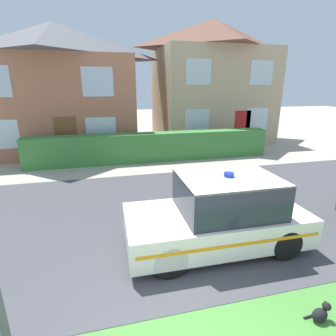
{
  "coord_description": "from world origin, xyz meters",
  "views": [
    {
      "loc": [
        -0.81,
        -2.17,
        3.4
      ],
      "look_at": [
        0.99,
        5.19,
        1.05
      ],
      "focal_mm": 28.0,
      "sensor_mm": 36.0,
      "label": 1
    }
  ],
  "objects_px": {
    "police_car": "(220,214)",
    "house_left": "(59,87)",
    "cat": "(321,314)",
    "house_right": "(211,81)"
  },
  "relations": [
    {
      "from": "house_left",
      "to": "police_car",
      "type": "bearing_deg",
      "value": -68.46
    },
    {
      "from": "police_car",
      "to": "house_right",
      "type": "height_order",
      "value": "house_right"
    },
    {
      "from": "police_car",
      "to": "house_left",
      "type": "bearing_deg",
      "value": -67.6
    },
    {
      "from": "house_right",
      "to": "cat",
      "type": "bearing_deg",
      "value": -105.62
    },
    {
      "from": "police_car",
      "to": "house_right",
      "type": "relative_size",
      "value": 0.53
    },
    {
      "from": "house_right",
      "to": "police_car",
      "type": "bearing_deg",
      "value": -111.21
    },
    {
      "from": "cat",
      "to": "house_right",
      "type": "bearing_deg",
      "value": 69.92
    },
    {
      "from": "cat",
      "to": "house_right",
      "type": "relative_size",
      "value": 0.05
    },
    {
      "from": "police_car",
      "to": "house_right",
      "type": "distance_m",
      "value": 13.21
    },
    {
      "from": "house_right",
      "to": "house_left",
      "type": "bearing_deg",
      "value": -177.88
    }
  ]
}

